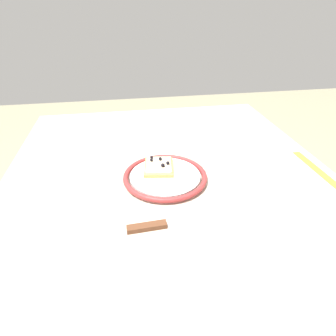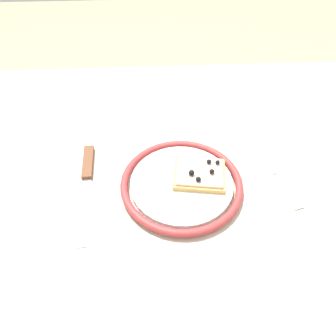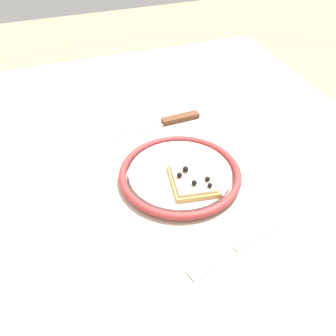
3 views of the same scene
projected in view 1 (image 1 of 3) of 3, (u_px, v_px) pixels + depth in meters
The scene contains 7 objects.
ground_plane at pixel (171, 319), 1.17m from camera, with size 6.00×6.00×0.00m, color gray.
dining_table at pixel (172, 197), 0.84m from camera, with size 1.17×0.96×0.70m.
plate at pixel (165, 176), 0.80m from camera, with size 0.24×0.24×0.02m.
pizza_slice_near at pixel (159, 166), 0.82m from camera, with size 0.11×0.10×0.03m.
knife at pixel (161, 225), 0.63m from camera, with size 0.03×0.24×0.01m.
fork at pixel (148, 149), 0.95m from camera, with size 0.07×0.20×0.00m.
measuring_tape at pixel (321, 173), 0.83m from camera, with size 0.26×0.02×0.00m, color yellow.
Camera 1 is at (0.66, -0.12, 1.15)m, focal length 30.05 mm.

